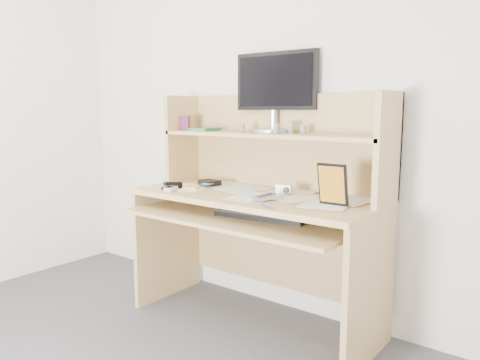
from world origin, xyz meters
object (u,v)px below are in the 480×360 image
Objects in this scene: keyboard at (263,214)px; desk at (262,202)px; tv_remote at (265,198)px; monitor at (276,90)px; game_case at (333,184)px.

desk is at bearing 118.49° from keyboard.
desk is at bearing 148.98° from tv_remote.
tv_remote is (0.04, -0.03, 0.10)m from keyboard.
tv_remote is 0.36× the size of monitor.
keyboard is 2.54× the size of game_case.
desk is 2.62× the size of monitor.
monitor is at bearing 101.94° from desk.
keyboard is (0.12, -0.16, -0.03)m from desk.
monitor is (-0.19, 0.38, 0.56)m from tv_remote.
monitor reaches higher than keyboard.
monitor is (-0.04, 0.18, 0.63)m from desk.
game_case is 0.77m from monitor.
keyboard is 0.42m from game_case.
desk is at bearing 164.80° from game_case.
desk is 6.88× the size of game_case.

